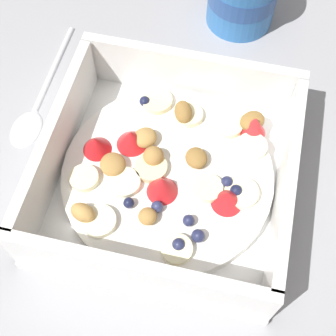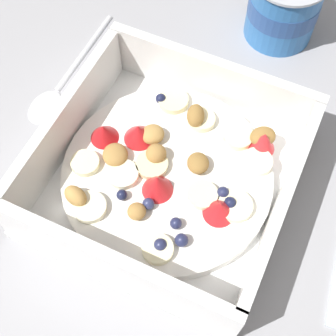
% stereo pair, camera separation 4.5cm
% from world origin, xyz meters
% --- Properties ---
extents(ground_plane, '(2.40, 2.40, 0.00)m').
position_xyz_m(ground_plane, '(0.00, 0.00, 0.00)').
color(ground_plane, '#9E9EA3').
extents(fruit_bowl, '(0.23, 0.23, 0.07)m').
position_xyz_m(fruit_bowl, '(0.01, 0.00, 0.02)').
color(fruit_bowl, white).
rests_on(fruit_bowl, ground).
extents(spoon, '(0.03, 0.17, 0.01)m').
position_xyz_m(spoon, '(-0.15, 0.06, 0.00)').
color(spoon, silver).
rests_on(spoon, ground).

